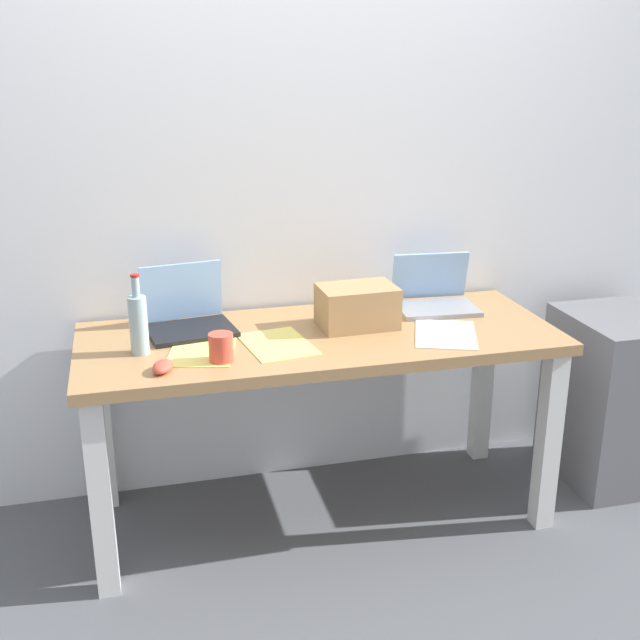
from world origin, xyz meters
name	(u,v)px	position (x,y,z in m)	size (l,w,h in m)	color
ground_plane	(320,513)	(0.00, 0.00, 0.00)	(8.00, 8.00, 0.00)	#515459
back_wall	(294,159)	(0.00, 0.39, 1.30)	(5.20, 0.08, 2.60)	white
desk	(320,361)	(0.00, 0.00, 0.63)	(1.69, 0.67, 0.74)	#A37A4C
laptop_left	(188,317)	(-0.45, 0.16, 0.79)	(0.33, 0.28, 0.23)	black
laptop_right	(435,297)	(0.50, 0.17, 0.78)	(0.32, 0.26, 0.21)	gray
beer_bottle	(138,323)	(-0.62, -0.04, 0.84)	(0.06, 0.06, 0.27)	#99B7C1
computer_mouse	(163,367)	(-0.56, -0.22, 0.75)	(0.06, 0.10, 0.03)	#D84C38
cardboard_box	(357,306)	(0.15, 0.04, 0.81)	(0.27, 0.19, 0.15)	tan
coffee_mug	(221,348)	(-0.37, -0.18, 0.79)	(0.08, 0.08, 0.10)	#D84C38
paper_sheet_front_right	(445,334)	(0.43, -0.12, 0.74)	(0.21, 0.30, 0.00)	white
paper_sheet_front_left	(202,351)	(-0.42, -0.07, 0.74)	(0.21, 0.30, 0.00)	#F4E06B
paper_yellow_folder	(277,344)	(-0.17, -0.07, 0.74)	(0.21, 0.30, 0.00)	#F4E06B
filing_cabinet	(614,398)	(1.24, 0.00, 0.35)	(0.40, 0.48, 0.70)	slate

